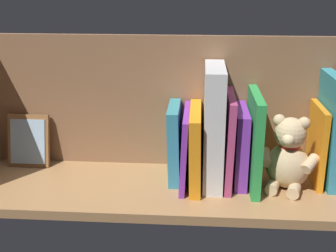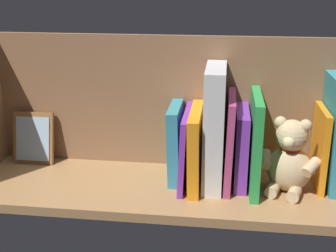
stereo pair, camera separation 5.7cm
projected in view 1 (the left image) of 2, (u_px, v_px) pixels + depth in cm
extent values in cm
cube|color=#A87A4C|center=(168.00, 188.00, 109.31)|extent=(99.67, 30.13, 2.20)
cube|color=#8C6242|center=(172.00, 102.00, 115.58)|extent=(99.67, 1.50, 34.19)
cube|color=teal|center=(330.00, 130.00, 106.12)|extent=(3.49, 14.69, 26.89)
cube|color=orange|center=(317.00, 144.00, 107.77)|extent=(1.43, 14.21, 19.08)
ellipsoid|color=#D1B284|center=(288.00, 166.00, 106.05)|extent=(12.62, 11.94, 10.78)
sphere|color=#D1B284|center=(291.00, 133.00, 103.43)|extent=(7.41, 7.41, 7.41)
sphere|color=#D1B284|center=(304.00, 123.00, 101.52)|extent=(2.86, 2.86, 2.86)
sphere|color=#D1B284|center=(279.00, 120.00, 103.55)|extent=(2.86, 2.86, 2.86)
sphere|color=beige|center=(288.00, 140.00, 100.85)|extent=(2.86, 2.86, 2.86)
cylinder|color=#D1B284|center=(310.00, 164.00, 102.39)|extent=(5.27, 5.72, 3.99)
cylinder|color=#D1B284|center=(265.00, 157.00, 106.14)|extent=(2.66, 5.36, 3.99)
cylinder|color=#D1B284|center=(294.00, 191.00, 102.43)|extent=(4.00, 4.74, 2.86)
cylinder|color=#D1B284|center=(272.00, 187.00, 104.20)|extent=(4.00, 4.74, 2.86)
torus|color=red|center=(289.00, 145.00, 104.37)|extent=(6.23, 6.23, 0.84)
cube|color=green|center=(254.00, 140.00, 105.82)|extent=(2.02, 19.42, 22.43)
cube|color=purple|center=(240.00, 145.00, 108.43)|extent=(2.95, 15.76, 18.26)
cube|color=#B23F72|center=(229.00, 139.00, 107.08)|extent=(2.05, 17.78, 21.93)
cube|color=silver|center=(214.00, 126.00, 106.23)|extent=(4.61, 17.68, 28.55)
cube|color=orange|center=(195.00, 147.00, 107.33)|extent=(2.93, 19.61, 18.39)
cube|color=purple|center=(185.00, 147.00, 107.85)|extent=(2.04, 19.06, 17.89)
cube|color=teal|center=(175.00, 142.00, 110.14)|extent=(3.19, 14.39, 18.49)
cube|color=brown|center=(29.00, 141.00, 118.09)|extent=(10.92, 4.43, 13.82)
cube|color=#99B7D1|center=(28.00, 142.00, 117.41)|extent=(9.17, 3.09, 11.46)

